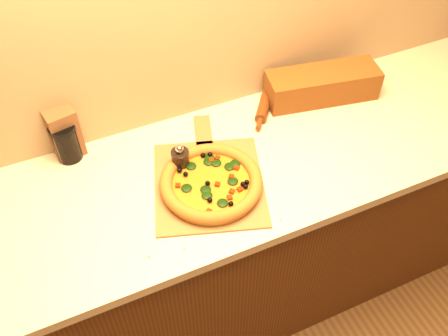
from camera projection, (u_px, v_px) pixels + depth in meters
cabinet at (211, 247)px, 2.10m from camera, size 2.80×0.65×0.86m
countertop at (209, 177)px, 1.77m from camera, size 2.84×0.68×0.04m
pizza_peel at (209, 180)px, 1.72m from camera, size 0.48×0.60×0.01m
pizza at (211, 183)px, 1.68m from camera, size 0.35×0.35×0.05m
pepper_grinder at (181, 160)px, 1.73m from camera, size 0.06×0.06×0.12m
rolling_pin at (266, 101)px, 1.98m from camera, size 0.22×0.28×0.05m
bread_bag at (322, 85)px, 1.99m from camera, size 0.47×0.22×0.12m
paper_bag at (65, 133)px, 1.75m from camera, size 0.11×0.10×0.20m
dark_jar at (66, 142)px, 1.75m from camera, size 0.09×0.09×0.15m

